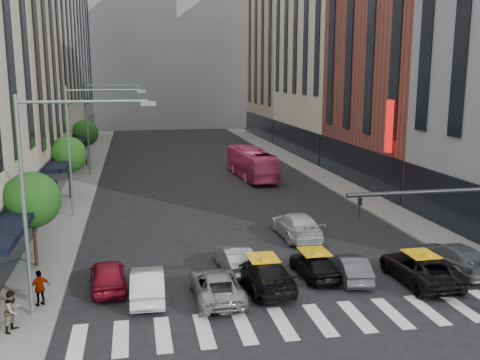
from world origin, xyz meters
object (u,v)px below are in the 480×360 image
streetlamp_near (47,177)px  pedestrian_near (13,311)px  bus (251,163)px  streetlamp_far (97,116)px  car_red (108,275)px  taxi_center (314,265)px  streetlamp_mid (83,134)px  pedestrian_far (40,288)px  taxi_left (263,273)px  car_white_front (147,284)px

streetlamp_near → pedestrian_near: size_ratio=5.51×
bus → streetlamp_near: bearing=58.9°
streetlamp_far → bus: 15.70m
car_red → taxi_center: size_ratio=1.05×
streetlamp_mid → pedestrian_far: size_ratio=5.73×
taxi_left → bus: (5.38, 26.77, 0.70)m
car_red → taxi_left: 7.26m
bus → pedestrian_far: bus is taller
streetlamp_near → streetlamp_mid: (0.00, 16.00, 0.00)m
streetlamp_near → streetlamp_far: bearing=90.0°
streetlamp_near → streetlamp_mid: size_ratio=1.00×
streetlamp_mid → taxi_center: streetlamp_mid is taller
car_white_front → bus: size_ratio=0.41×
streetlamp_near → pedestrian_near: streetlamp_near is taller
streetlamp_near → pedestrian_near: 5.30m
taxi_center → pedestrian_far: pedestrian_far is taller
streetlamp_mid → bus: streetlamp_mid is taller
streetlamp_near → taxi_center: streetlamp_near is taller
car_white_front → taxi_left: (5.36, 0.17, 0.04)m
streetlamp_far → taxi_left: (9.13, -30.76, -5.17)m
car_red → car_white_front: size_ratio=0.95×
taxi_left → pedestrian_far: bearing=-3.4°
car_white_front → bus: bearing=-110.4°
bus → pedestrian_near: size_ratio=6.31×
streetlamp_far → pedestrian_far: (-0.76, -31.12, -4.97)m
streetlamp_near → bus: (14.51, 28.00, -4.47)m
bus → pedestrian_near: (-15.91, -29.34, -0.47)m
streetlamp_far → car_white_front: (3.77, -30.94, -5.22)m
streetlamp_mid → taxi_left: (9.13, -14.76, -5.17)m
taxi_left → streetlamp_near: bearing=2.2°
streetlamp_near → pedestrian_far: streetlamp_near is taller
car_white_front → taxi_left: 5.36m
streetlamp_near → taxi_left: 10.57m
car_white_front → taxi_left: bearing=-176.8°
streetlamp_near → car_white_front: streetlamp_near is taller
taxi_center → streetlamp_mid: bearing=-52.6°
streetlamp_mid → pedestrian_far: streetlamp_mid is taller
pedestrian_near → car_white_front: bearing=-41.8°
taxi_left → pedestrian_far: 9.90m
car_red → car_white_front: (1.78, -1.51, 0.01)m
streetlamp_far → bus: (14.51, -4.00, -4.47)m
car_white_front → taxi_center: (8.17, 1.00, -0.04)m
pedestrian_far → streetlamp_far: bearing=-122.5°
taxi_center → pedestrian_far: bearing=2.1°
car_white_front → streetlamp_mid: bearing=-74.5°
car_red → taxi_left: (7.14, -1.34, 0.05)m
car_red → pedestrian_near: (-3.39, -3.91, 0.29)m
streetlamp_near → streetlamp_mid: 16.00m
streetlamp_near → bus: 31.85m
car_white_front → bus: 29.01m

